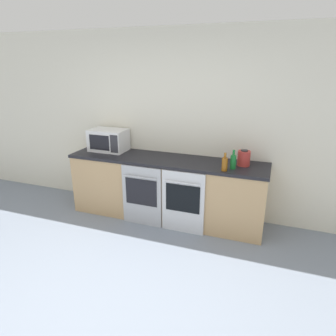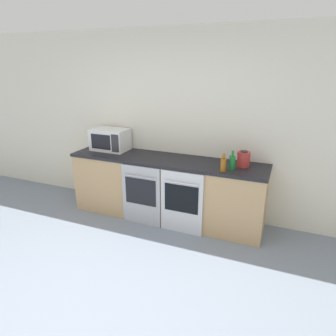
{
  "view_description": "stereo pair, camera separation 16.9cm",
  "coord_description": "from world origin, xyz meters",
  "px_view_note": "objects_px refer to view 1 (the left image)",
  "views": [
    {
      "loc": [
        1.37,
        -1.71,
        2.12
      ],
      "look_at": [
        0.03,
        1.97,
        0.76
      ],
      "focal_mm": 32.0,
      "sensor_mm": 36.0,
      "label": 1
    },
    {
      "loc": [
        1.53,
        -1.65,
        2.12
      ],
      "look_at": [
        0.03,
        1.97,
        0.76
      ],
      "focal_mm": 32.0,
      "sensor_mm": 36.0,
      "label": 2
    }
  ],
  "objects_px": {
    "oven_left": "(142,196)",
    "oven_right": "(183,202)",
    "bottle_green": "(233,161)",
    "bottle_amber": "(225,164)",
    "kettle": "(244,158)",
    "microwave": "(109,140)"
  },
  "relations": [
    {
      "from": "oven_left",
      "to": "bottle_amber",
      "type": "height_order",
      "value": "bottle_amber"
    },
    {
      "from": "bottle_green",
      "to": "oven_left",
      "type": "bearing_deg",
      "value": -169.52
    },
    {
      "from": "oven_left",
      "to": "oven_right",
      "type": "height_order",
      "value": "same"
    },
    {
      "from": "oven_right",
      "to": "kettle",
      "type": "bearing_deg",
      "value": 29.7
    },
    {
      "from": "microwave",
      "to": "bottle_amber",
      "type": "height_order",
      "value": "microwave"
    },
    {
      "from": "microwave",
      "to": "bottle_green",
      "type": "bearing_deg",
      "value": -6.33
    },
    {
      "from": "bottle_green",
      "to": "kettle",
      "type": "relative_size",
      "value": 1.18
    },
    {
      "from": "oven_left",
      "to": "oven_right",
      "type": "xyz_separation_m",
      "value": [
        0.59,
        0.0,
        0.0
      ]
    },
    {
      "from": "oven_left",
      "to": "oven_right",
      "type": "bearing_deg",
      "value": 0.0
    },
    {
      "from": "oven_right",
      "to": "bottle_green",
      "type": "distance_m",
      "value": 0.83
    },
    {
      "from": "bottle_amber",
      "to": "bottle_green",
      "type": "relative_size",
      "value": 0.94
    },
    {
      "from": "kettle",
      "to": "oven_right",
      "type": "bearing_deg",
      "value": -150.3
    },
    {
      "from": "oven_left",
      "to": "kettle",
      "type": "height_order",
      "value": "kettle"
    },
    {
      "from": "oven_left",
      "to": "bottle_green",
      "type": "height_order",
      "value": "bottle_green"
    },
    {
      "from": "oven_left",
      "to": "oven_right",
      "type": "relative_size",
      "value": 1.0
    },
    {
      "from": "oven_right",
      "to": "bottle_amber",
      "type": "distance_m",
      "value": 0.74
    },
    {
      "from": "microwave",
      "to": "kettle",
      "type": "bearing_deg",
      "value": -0.96
    },
    {
      "from": "bottle_amber",
      "to": "oven_left",
      "type": "bearing_deg",
      "value": -174.44
    },
    {
      "from": "bottle_green",
      "to": "kettle",
      "type": "distance_m",
      "value": 0.21
    },
    {
      "from": "bottle_green",
      "to": "oven_right",
      "type": "bearing_deg",
      "value": -159.52
    },
    {
      "from": "oven_right",
      "to": "microwave",
      "type": "xyz_separation_m",
      "value": [
        -1.3,
        0.42,
        0.62
      ]
    },
    {
      "from": "bottle_amber",
      "to": "kettle",
      "type": "relative_size",
      "value": 1.11
    }
  ]
}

